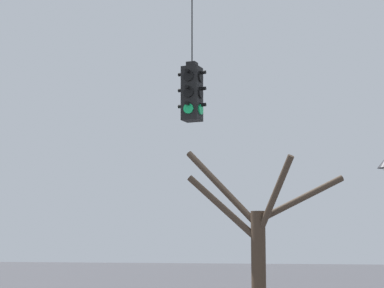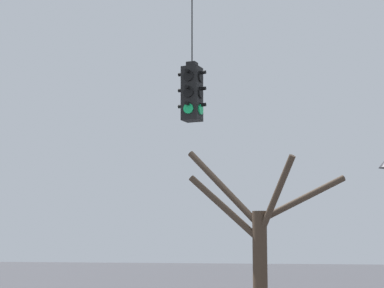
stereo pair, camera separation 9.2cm
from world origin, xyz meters
TOP-DOWN VIEW (x-y plane):
  - traffic_light_near_right_pole at (1.16, -0.25)m, footprint 0.58×0.58m
  - bare_tree at (0.33, 6.33)m, footprint 4.46×2.02m

SIDE VIEW (x-z plane):
  - bare_tree at x=0.33m, z-range -0.05..4.92m
  - traffic_light_near_right_pole at x=1.16m, z-range 3.13..7.20m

